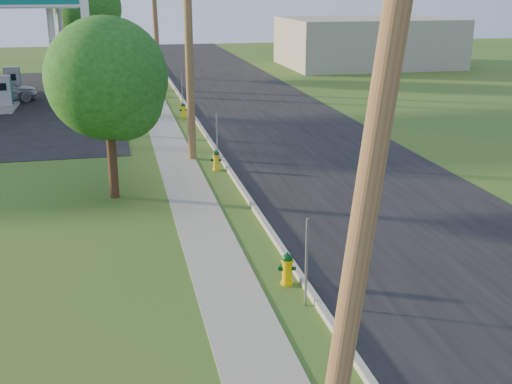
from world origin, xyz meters
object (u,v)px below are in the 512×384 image
hydrant_mid (216,160)px  hydrant_near (287,269)px  utility_pole_far (155,15)px  tree_lot (89,11)px  price_pylon (85,13)px  fuel_pump_ne (4,97)px  utility_pole_near (374,148)px  tree_verge (110,84)px  hydrant_far (183,110)px  fuel_pump_se (13,86)px  utility_pole_mid (189,32)px

hydrant_mid → hydrant_near: bearing=-89.6°
utility_pole_far → tree_lot: bearing=117.3°
price_pylon → hydrant_near: price_pylon is taller
fuel_pump_ne → hydrant_mid: fuel_pump_ne is taller
fuel_pump_ne → hydrant_near: fuel_pump_ne is taller
utility_pole_near → tree_verge: size_ratio=1.64×
utility_pole_far → hydrant_mid: bearing=-88.1°
price_pylon → hydrant_near: size_ratio=8.61×
fuel_pump_ne → hydrant_far: (9.50, -4.48, -0.34)m
price_pylon → hydrant_near: bearing=-74.9°
fuel_pump_ne → utility_pole_near: bearing=-74.0°
fuel_pump_ne → tree_verge: size_ratio=0.55×
fuel_pump_se → tree_lot: (4.63, 9.27, 4.11)m
utility_pole_far → hydrant_near: 30.05m
tree_verge → tree_lot: bearing=92.4°
utility_pole_mid → tree_lot: bearing=99.2°
fuel_pump_se → price_pylon: bearing=-66.5°
fuel_pump_ne → tree_verge: bearing=-71.2°
tree_lot → hydrant_near: tree_lot is taller
tree_verge → hydrant_mid: (3.66, 2.53, -3.33)m
hydrant_mid → utility_pole_mid: bearing=110.2°
utility_pole_far → hydrant_near: utility_pole_far is taller
tree_verge → utility_pole_far: bearing=82.4°
hydrant_near → hydrant_far: (-0.13, 20.24, -0.00)m
utility_pole_mid → fuel_pump_se: size_ratio=3.06×
hydrant_far → fuel_pump_ne: bearing=154.8°
tree_verge → tree_lot: size_ratio=0.77×
utility_pole_near → fuel_pump_se: 36.34m
fuel_pump_se → price_pylon: price_pylon is taller
price_pylon → tree_verge: size_ratio=1.19×
hydrant_mid → tree_lot: bearing=100.0°
utility_pole_mid → tree_lot: size_ratio=1.30×
tree_lot → hydrant_mid: bearing=-80.0°
fuel_pump_ne → hydrant_mid: 17.64m
utility_pole_near → fuel_pump_ne: bearing=106.0°
fuel_pump_se → hydrant_mid: fuel_pump_se is taller
fuel_pump_se → hydrant_near: bearing=-71.5°
utility_pole_near → fuel_pump_ne: utility_pole_near is taller
utility_pole_near → fuel_pump_ne: (-8.90, 31.00, -4.08)m
tree_verge → hydrant_mid: 5.55m
fuel_pump_se → tree_verge: (5.91, -21.35, 2.99)m
fuel_pump_ne → tree_lot: 14.64m
utility_pole_far → fuel_pump_ne: utility_pole_far is taller
price_pylon → hydrant_near: 18.53m
hydrant_mid → hydrant_far: size_ratio=1.00×
fuel_pump_ne → hydrant_far: bearing=-25.2°
utility_pole_near → hydrant_mid: (0.67, 16.18, -4.42)m
fuel_pump_ne → hydrant_near: size_ratio=4.02×
tree_lot → price_pylon: bearing=-89.0°
tree_lot → fuel_pump_ne: bearing=-109.2°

